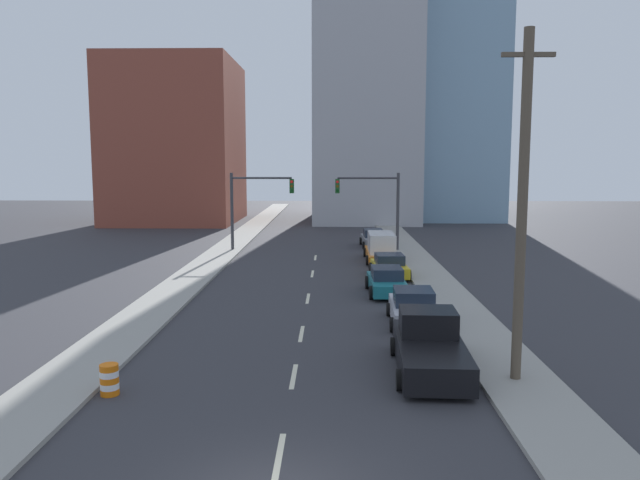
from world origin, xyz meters
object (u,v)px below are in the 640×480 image
Objects in this scene: traffic_signal_left at (250,200)px; traffic_barrel at (109,380)px; pickup_truck_black at (430,347)px; box_truck_orange at (381,248)px; utility_pole_right_near at (522,207)px; sedan_silver at (413,308)px; sedan_gray at (373,239)px; sedan_teal at (387,282)px; traffic_signal_right at (379,200)px; sedan_yellow at (389,266)px.

traffic_signal_left is 30.74m from traffic_barrel.
box_truck_orange is (0.15, 23.26, 0.17)m from pickup_truck_black.
box_truck_orange is at bearing 68.44° from traffic_barrel.
traffic_barrel is (-12.57, -1.29, -5.15)m from utility_pole_right_near.
sedan_silver is at bearing 90.16° from pickup_truck_black.
pickup_truck_black is 30.79m from sedan_gray.
traffic_barrel is 27.65m from box_truck_orange.
traffic_signal_left is 1.36× the size of sedan_teal.
sedan_silver is (-0.10, -21.99, -3.35)m from traffic_signal_right.
traffic_signal_right is 28.27m from pickup_truck_black.
sedan_yellow is (-2.36, 18.43, -4.97)m from utility_pole_right_near.
traffic_signal_right is 1.36× the size of sedan_teal.
sedan_teal is 18.52m from sedan_gray.
traffic_barrel is 0.16× the size of box_truck_orange.
sedan_teal is at bearing 102.39° from utility_pole_right_near.
box_truck_orange is at bearing -26.03° from traffic_signal_left.
traffic_signal_right reaches higher than sedan_teal.
sedan_teal reaches higher than sedan_yellow.
sedan_teal is (-0.62, 6.18, -0.02)m from sedan_silver.
traffic_signal_left is 1.40× the size of sedan_silver.
box_truck_orange reaches higher than traffic_barrel.
utility_pole_right_near is at bearing -67.22° from traffic_signal_left.
utility_pole_right_near reaches higher than box_truck_orange.
traffic_signal_right reaches higher than sedan_silver.
traffic_signal_right reaches higher than sedan_yellow.
utility_pole_right_near is at bearing 5.86° from traffic_barrel.
traffic_barrel is at bearing -124.43° from sedan_teal.
traffic_signal_left reaches higher than traffic_barrel.
box_truck_orange reaches higher than pickup_truck_black.
sedan_teal is at bearing -92.51° from box_truck_orange.
sedan_yellow is at bearing 62.63° from traffic_barrel.
utility_pole_right_near is 1.91× the size of pickup_truck_black.
traffic_signal_right reaches higher than box_truck_orange.
traffic_signal_left is at bearing 154.29° from box_truck_orange.
utility_pole_right_near is 19.24m from sedan_yellow.
traffic_signal_right is 1.31× the size of sedan_gray.
sedan_silver is 1.02× the size of sedan_yellow.
traffic_barrel is at bearing -163.95° from pickup_truck_black.
box_truck_orange is at bearing -91.76° from sedan_gray.
pickup_truck_black is 1.32× the size of sedan_silver.
sedan_yellow is at bearing 97.30° from utility_pole_right_near.
traffic_signal_left reaches higher than sedan_gray.
pickup_truck_black reaches higher than traffic_barrel.
box_truck_orange reaches higher than sedan_gray.
traffic_signal_right is at bearing 94.36° from utility_pole_right_near.
sedan_gray is at bearing 94.43° from utility_pole_right_near.
sedan_gray is at bearing 73.11° from traffic_barrel.
utility_pole_right_near is 1.81× the size of box_truck_orange.
utility_pole_right_near is at bearing -87.84° from sedan_gray.
traffic_signal_left is 1.43× the size of sedan_yellow.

